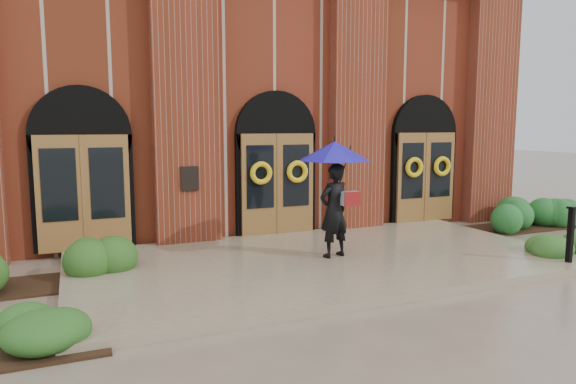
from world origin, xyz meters
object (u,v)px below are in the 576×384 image
hedge_wall_left (47,265)px  hedge_wall_right (520,214)px  man_with_umbrella (335,177)px  metal_post (570,233)px

hedge_wall_left → hedge_wall_right: (11.97, 0.62, 0.02)m
hedge_wall_right → hedge_wall_left: bearing=-177.0°
man_with_umbrella → metal_post: bearing=138.1°
man_with_umbrella → metal_post: size_ratio=2.13×
metal_post → hedge_wall_right: (2.47, 3.51, -0.35)m
hedge_wall_left → hedge_wall_right: 11.98m
man_with_umbrella → hedge_wall_right: (6.57, 1.32, -1.43)m
hedge_wall_left → metal_post: bearing=-17.0°
hedge_wall_left → man_with_umbrella: bearing=-7.4°
man_with_umbrella → hedge_wall_left: (-5.40, 0.70, -1.45)m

